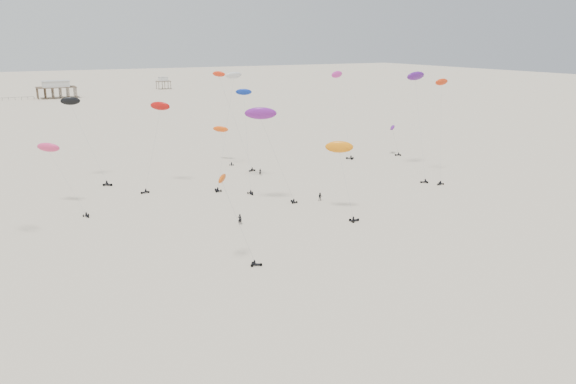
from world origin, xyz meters
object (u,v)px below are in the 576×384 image
rig_3 (82,126)px  spectator_0 (240,224)px  rig_0 (246,122)px  rig_6 (394,135)px  pavilion_main (56,91)px  pavilion_small (163,84)px

rig_3 → spectator_0: size_ratio=8.82×
rig_0 → rig_3: rig_0 is taller
rig_6 → spectator_0: (-64.07, -37.18, -5.94)m
pavilion_main → rig_3: rig_3 is taller
pavilion_main → rig_3: size_ratio=1.03×
rig_0 → rig_3: 38.41m
rig_6 → spectator_0: bearing=128.0°
pavilion_main → rig_3: (-15.96, -209.20, 9.13)m
rig_0 → spectator_0: (-12.34, -24.74, -14.78)m
pavilion_small → rig_0: 266.15m
pavilion_main → rig_6: pavilion_main is taller
rig_0 → rig_3: size_ratio=1.11×
pavilion_main → spectator_0: pavilion_main is taller
rig_3 → rig_6: 84.53m
rig_6 → pavilion_main: bearing=25.2°
rig_6 → spectator_0: rig_6 is taller
rig_0 → rig_6: size_ratio=2.53×
rig_0 → rig_6: rig_0 is taller
pavilion_small → rig_0: (-53.95, -260.38, 11.30)m
pavilion_main → spectator_0: size_ratio=9.05×
pavilion_small → spectator_0: size_ratio=3.88×
rig_3 → spectator_0: 51.71m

